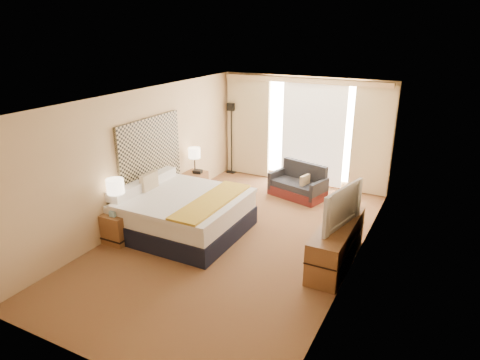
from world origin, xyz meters
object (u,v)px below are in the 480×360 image
at_px(nightstand_left, 119,227).
at_px(television, 336,205).
at_px(desk_chair, 344,224).
at_px(lamp_right, 194,153).
at_px(nightstand_right, 195,184).
at_px(loveseat, 299,186).
at_px(media_dresser, 336,244).
at_px(floor_lamp, 231,124).
at_px(lamp_left, 115,187).
at_px(bed, 183,213).

distance_m(nightstand_left, television, 3.87).
relative_size(desk_chair, lamp_right, 1.75).
xyz_separation_m(nightstand_right, desk_chair, (3.67, -0.84, 0.17)).
xyz_separation_m(loveseat, television, (1.50, -2.49, 0.78)).
height_order(media_dresser, floor_lamp, floor_lamp).
xyz_separation_m(nightstand_left, lamp_left, (-0.00, 0.01, 0.78)).
bearing_deg(television, desk_chair, 11.38).
height_order(nightstand_right, media_dresser, media_dresser).
height_order(media_dresser, desk_chair, desk_chair).
bearing_deg(nightstand_right, nightstand_left, -90.00).
xyz_separation_m(loveseat, lamp_right, (-2.17, -0.97, 0.74)).
bearing_deg(lamp_right, nightstand_right, -73.94).
height_order(nightstand_left, desk_chair, desk_chair).
distance_m(nightstand_right, television, 4.00).
distance_m(nightstand_right, lamp_right, 0.72).
height_order(loveseat, television, television).
height_order(desk_chair, lamp_right, lamp_right).
height_order(nightstand_right, desk_chair, desk_chair).
bearing_deg(floor_lamp, lamp_right, -89.62).
xyz_separation_m(nightstand_left, media_dresser, (3.70, 1.05, 0.07)).
bearing_deg(lamp_right, lamp_left, -89.67).
bearing_deg(lamp_left, floor_lamp, 90.35).
height_order(nightstand_right, lamp_right, lamp_right).
relative_size(media_dresser, floor_lamp, 0.97).
relative_size(nightstand_left, lamp_right, 0.97).
height_order(nightstand_right, lamp_left, lamp_left).
bearing_deg(bed, floor_lamp, 103.44).
bearing_deg(media_dresser, lamp_right, 157.86).
height_order(loveseat, lamp_left, lamp_left).
xyz_separation_m(nightstand_left, lamp_right, (-0.02, 2.56, 0.72)).
bearing_deg(bed, lamp_right, 115.65).
bearing_deg(bed, desk_chair, 16.05).
relative_size(nightstand_left, lamp_left, 0.85).
xyz_separation_m(bed, television, (2.84, 0.20, 0.65)).
height_order(floor_lamp, lamp_right, floor_lamp).
relative_size(lamp_right, television, 0.49).
bearing_deg(loveseat, nightstand_left, -105.92).
bearing_deg(loveseat, floor_lamp, 174.90).
height_order(bed, floor_lamp, floor_lamp).
bearing_deg(nightstand_right, lamp_right, 106.06).
relative_size(bed, floor_lamp, 1.17).
relative_size(nightstand_right, floor_lamp, 0.30).
relative_size(nightstand_left, nightstand_right, 1.00).
bearing_deg(bed, loveseat, 63.50).
distance_m(loveseat, floor_lamp, 2.56).
relative_size(floor_lamp, lamp_left, 2.87).
bearing_deg(nightstand_right, desk_chair, -12.82).
relative_size(bed, desk_chair, 2.18).
relative_size(lamp_left, lamp_right, 1.14).
relative_size(floor_lamp, television, 1.61).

